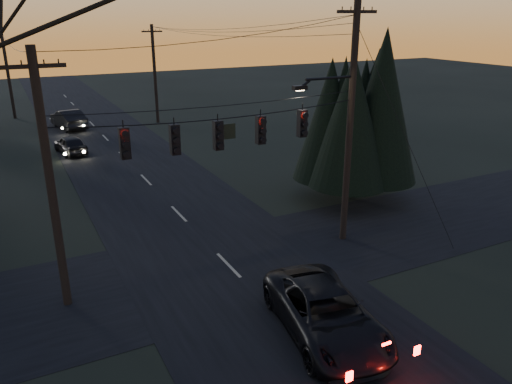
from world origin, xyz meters
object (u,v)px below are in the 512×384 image
evergreen_right (351,109)px  suv_near (326,314)px  utility_pole_far_l (15,118)px  sedan_oncoming_a (71,145)px  utility_pole_right (343,238)px  utility_pole_far_r (158,122)px  utility_pole_left (68,304)px  sedan_oncoming_b (69,119)px

evergreen_right → suv_near: (-8.02, -9.70, -4.03)m
utility_pole_far_l → evergreen_right: 35.36m
utility_pole_far_l → sedan_oncoming_a: (2.92, -15.72, 0.65)m
utility_pole_right → utility_pole_far_l: bearing=107.7°
sedan_oncoming_a → utility_pole_far_r: bearing=-146.7°
sedan_oncoming_a → utility_pole_left: bearing=73.2°
utility_pole_left → suv_near: size_ratio=1.58×
utility_pole_right → utility_pole_far_l: utility_pole_right is taller
utility_pole_far_r → suv_near: (-4.70, -33.44, 0.75)m
utility_pole_right → utility_pole_far_r: (0.00, 28.00, 0.00)m
utility_pole_left → evergreen_right: size_ratio=1.02×
utility_pole_far_r → utility_pole_far_l: (-11.50, 8.00, 0.00)m
utility_pole_left → utility_pole_far_r: (11.50, 28.00, 0.00)m
utility_pole_left → utility_pole_far_l: (0.00, 36.00, 0.00)m
utility_pole_right → evergreen_right: 7.21m
sedan_oncoming_b → utility_pole_far_r: bearing=161.8°
evergreen_right → sedan_oncoming_b: 27.25m
utility_pole_left → sedan_oncoming_a: (2.92, 20.28, 0.65)m
utility_pole_right → evergreen_right: (3.32, 4.25, 4.78)m
utility_pole_far_l → utility_pole_left: bearing=-90.0°
utility_pole_right → utility_pole_far_r: utility_pole_right is taller
suv_near → sedan_oncoming_a: 26.01m
utility_pole_right → suv_near: utility_pole_right is taller
evergreen_right → sedan_oncoming_a: (-11.90, 16.02, -4.13)m
utility_pole_far_l → suv_near: bearing=-80.7°
utility_pole_left → utility_pole_far_l: size_ratio=1.06×
sedan_oncoming_a → evergreen_right: bearing=118.0°
evergreen_right → utility_pole_right: bearing=-128.0°
utility_pole_far_r → utility_pole_right: bearing=-90.0°
evergreen_right → utility_pole_far_l: bearing=115.0°
utility_pole_far_l → suv_near: size_ratio=1.49×
sedan_oncoming_b → utility_pole_far_l: bearing=-72.0°
utility_pole_far_l → sedan_oncoming_a: utility_pole_far_l is taller
sedan_oncoming_a → utility_pole_right: bearing=104.3°
utility_pole_far_l → sedan_oncoming_a: 16.00m
suv_near → sedan_oncoming_a: bearing=108.1°
suv_near → sedan_oncoming_b: (-2.85, 34.37, 0.06)m
utility_pole_far_r → sedan_oncoming_b: 7.65m
utility_pole_right → utility_pole_far_r: 28.00m
evergreen_right → sedan_oncoming_b: size_ratio=1.71×
utility_pole_right → suv_near: 7.23m
utility_pole_right → utility_pole_left: 11.50m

